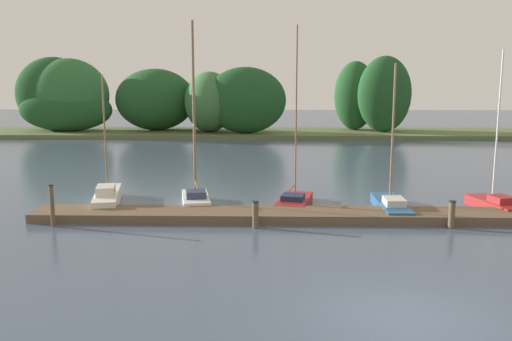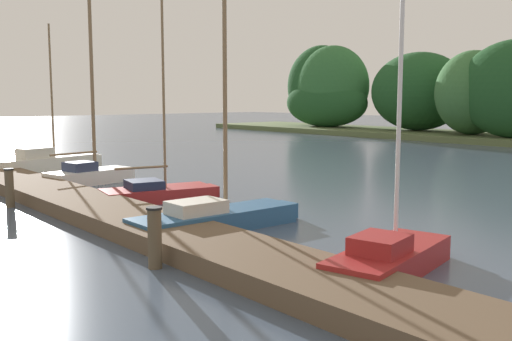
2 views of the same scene
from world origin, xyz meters
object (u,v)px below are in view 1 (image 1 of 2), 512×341
at_px(mooring_piling_0, 52,205).
at_px(mooring_piling_1, 255,214).
at_px(sailboat_0, 107,197).
at_px(sailboat_1, 196,195).
at_px(sailboat_2, 295,199).
at_px(sailboat_4, 494,203).
at_px(mooring_piling_2, 452,214).
at_px(sailboat_3, 391,204).

xyz_separation_m(mooring_piling_0, mooring_piling_1, (7.68, -0.04, -0.29)).
height_order(sailboat_0, sailboat_1, sailboat_1).
bearing_deg(mooring_piling_1, sailboat_0, 151.75).
relative_size(sailboat_2, sailboat_4, 1.16).
relative_size(mooring_piling_1, mooring_piling_2, 0.98).
bearing_deg(mooring_piling_2, sailboat_2, 148.55).
relative_size(sailboat_0, mooring_piling_2, 5.38).
bearing_deg(sailboat_3, sailboat_4, -86.12).
relative_size(mooring_piling_0, mooring_piling_2, 1.53).
relative_size(sailboat_2, sailboat_3, 1.26).
bearing_deg(sailboat_0, sailboat_3, -105.80).
distance_m(sailboat_2, sailboat_3, 4.11).
bearing_deg(mooring_piling_1, mooring_piling_2, 0.84).
bearing_deg(sailboat_2, mooring_piling_2, -109.76).
height_order(sailboat_2, mooring_piling_2, sailboat_2).
height_order(sailboat_0, sailboat_3, sailboat_3).
bearing_deg(sailboat_2, sailboat_1, 102.84).
xyz_separation_m(sailboat_0, sailboat_4, (16.69, -0.59, -0.06)).
height_order(sailboat_1, mooring_piling_0, sailboat_1).
height_order(mooring_piling_0, mooring_piling_1, mooring_piling_0).
distance_m(sailboat_0, mooring_piling_1, 7.52).
distance_m(sailboat_0, sailboat_4, 16.70).
bearing_deg(sailboat_4, mooring_piling_2, 122.99).
relative_size(sailboat_3, mooring_piling_0, 3.80).
height_order(sailboat_1, sailboat_3, sailboat_1).
bearing_deg(mooring_piling_1, sailboat_3, 25.52).
xyz_separation_m(sailboat_1, sailboat_3, (8.35, -0.81, -0.16)).
bearing_deg(sailboat_4, sailboat_2, 72.44).
relative_size(sailboat_0, mooring_piling_0, 3.51).
xyz_separation_m(sailboat_2, sailboat_4, (8.43, -0.62, 0.02)).
relative_size(sailboat_3, mooring_piling_1, 5.95).
bearing_deg(mooring_piling_0, sailboat_2, 20.90).
distance_m(sailboat_4, mooring_piling_2, 3.96).
height_order(sailboat_3, mooring_piling_0, sailboat_3).
bearing_deg(sailboat_4, sailboat_0, 74.65).
relative_size(sailboat_0, sailboat_4, 0.85).
height_order(sailboat_2, sailboat_4, sailboat_2).
bearing_deg(mooring_piling_0, mooring_piling_2, 0.27).
bearing_deg(sailboat_0, mooring_piling_2, -115.66).
height_order(sailboat_2, mooring_piling_1, sailboat_2).
xyz_separation_m(sailboat_2, mooring_piling_2, (5.70, -3.49, 0.23)).
relative_size(sailboat_1, mooring_piling_0, 4.90).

